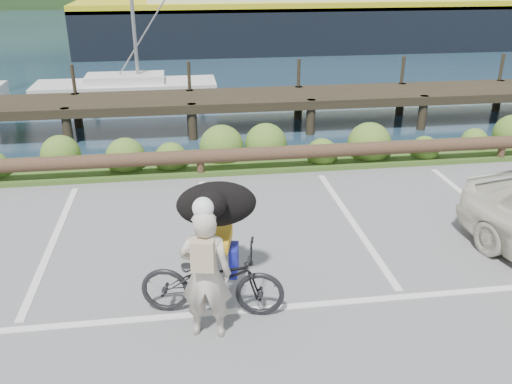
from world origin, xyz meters
TOP-DOWN VIEW (x-y plane):
  - ground at (0.00, 0.00)m, footprint 72.00×72.00m
  - vegetation_strip at (0.00, 5.30)m, footprint 34.00×1.60m
  - log_rail at (0.00, 4.60)m, footprint 32.00×0.30m
  - bicycle at (-0.07, -0.36)m, footprint 2.00×1.05m
  - cyclist at (-0.16, -0.80)m, footprint 0.70×0.54m
  - dog at (0.06, 0.23)m, footprint 0.75×1.18m

SIDE VIEW (x-z plane):
  - ground at x=0.00m, z-range 0.00..0.00m
  - log_rail at x=0.00m, z-range -0.30..0.30m
  - vegetation_strip at x=0.00m, z-range 0.00..0.10m
  - bicycle at x=-0.07m, z-range 0.00..1.00m
  - cyclist at x=-0.16m, z-range 0.00..1.73m
  - dog at x=0.06m, z-range 1.00..1.63m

